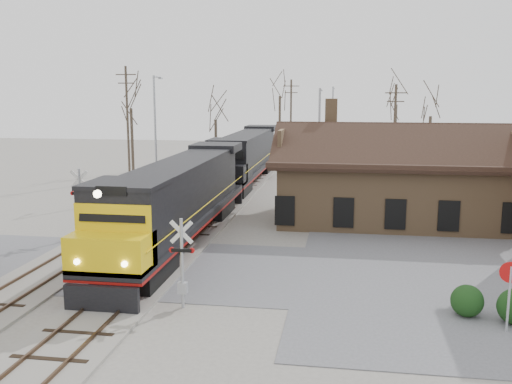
% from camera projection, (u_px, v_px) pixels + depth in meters
% --- Properties ---
extents(ground, '(140.00, 140.00, 0.00)m').
position_uv_depth(ground, '(154.00, 267.00, 27.59)').
color(ground, gray).
rests_on(ground, ground).
extents(road, '(60.00, 9.00, 0.03)m').
position_uv_depth(road, '(154.00, 267.00, 27.58)').
color(road, '#59595D').
rests_on(road, ground).
extents(track_main, '(3.40, 90.00, 0.24)m').
position_uv_depth(track_main, '(221.00, 205.00, 42.17)').
color(track_main, gray).
rests_on(track_main, ground).
extents(track_siding, '(3.40, 90.00, 0.24)m').
position_uv_depth(track_siding, '(162.00, 203.00, 42.86)').
color(track_siding, gray).
rests_on(track_siding, ground).
extents(depot, '(15.20, 9.31, 7.90)m').
position_uv_depth(depot, '(391.00, 185.00, 37.00)').
color(depot, '#906E4A').
rests_on(depot, ground).
extents(locomotive_lead, '(3.19, 21.33, 4.74)m').
position_uv_depth(locomotive_lead, '(177.00, 201.00, 31.04)').
color(locomotive_lead, black).
rests_on(locomotive_lead, ground).
extents(locomotive_trailing, '(3.19, 21.33, 4.49)m').
position_uv_depth(locomotive_trailing, '(246.00, 157.00, 52.06)').
color(locomotive_trailing, black).
rests_on(locomotive_trailing, ground).
extents(crossbuck_near, '(1.02, 0.27, 3.58)m').
position_uv_depth(crossbuck_near, '(182.00, 265.00, 22.12)').
color(crossbuck_near, '#A5A8AD').
rests_on(crossbuck_near, ground).
extents(crossbuck_far, '(1.16, 0.30, 4.05)m').
position_uv_depth(crossbuck_far, '(81.00, 206.00, 32.66)').
color(crossbuck_far, '#A5A8AD').
rests_on(crossbuck_far, ground).
extents(do_not_enter_sign, '(0.76, 0.19, 2.58)m').
position_uv_depth(do_not_enter_sign, '(510.00, 285.00, 19.80)').
color(do_not_enter_sign, '#A5A8AD').
rests_on(do_not_enter_sign, ground).
extents(hedge_a, '(1.22, 1.22, 1.22)m').
position_uv_depth(hedge_a, '(467.00, 301.00, 21.42)').
color(hedge_a, black).
rests_on(hedge_a, ground).
extents(streetlight_a, '(0.25, 2.04, 9.63)m').
position_uv_depth(streetlight_a, '(156.00, 129.00, 46.27)').
color(streetlight_a, '#A5A8AD').
rests_on(streetlight_a, ground).
extents(streetlight_b, '(0.25, 2.04, 8.63)m').
position_uv_depth(streetlight_b, '(319.00, 137.00, 44.82)').
color(streetlight_b, '#A5A8AD').
rests_on(streetlight_b, ground).
extents(streetlight_c, '(0.25, 2.04, 8.89)m').
position_uv_depth(streetlight_c, '(332.00, 123.00, 62.57)').
color(streetlight_c, '#A5A8AD').
rests_on(streetlight_c, ground).
extents(utility_pole_a, '(2.00, 0.24, 10.74)m').
position_uv_depth(utility_pole_a, '(128.00, 121.00, 54.76)').
color(utility_pole_a, '#382D23').
rests_on(utility_pole_a, ground).
extents(utility_pole_b, '(2.00, 0.24, 9.81)m').
position_uv_depth(utility_pole_b, '(291.00, 118.00, 71.16)').
color(utility_pole_b, '#382D23').
rests_on(utility_pole_b, ground).
extents(utility_pole_c, '(2.00, 0.24, 9.03)m').
position_uv_depth(utility_pole_c, '(394.00, 130.00, 53.99)').
color(utility_pole_c, '#382D23').
rests_on(utility_pole_c, ground).
extents(tree_a, '(4.43, 4.43, 10.86)m').
position_uv_depth(tree_a, '(131.00, 98.00, 58.79)').
color(tree_a, '#382D23').
rests_on(tree_a, ground).
extents(tree_b, '(3.50, 3.50, 8.59)m').
position_uv_depth(tree_b, '(216.00, 112.00, 63.33)').
color(tree_b, '#382D23').
rests_on(tree_b, ground).
extents(tree_c, '(5.18, 5.18, 12.70)m').
position_uv_depth(tree_c, '(280.00, 86.00, 74.28)').
color(tree_c, '#382D23').
rests_on(tree_c, ground).
extents(tree_d, '(4.60, 4.60, 11.26)m').
position_uv_depth(tree_d, '(397.00, 94.00, 64.44)').
color(tree_d, '#382D23').
rests_on(tree_d, ground).
extents(tree_e, '(3.85, 3.85, 9.44)m').
position_uv_depth(tree_e, '(431.00, 107.00, 60.13)').
color(tree_e, '#382D23').
rests_on(tree_e, ground).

